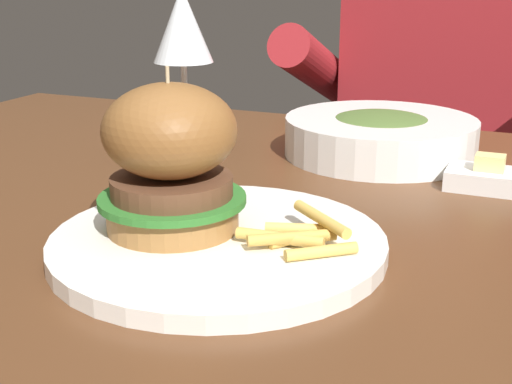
{
  "coord_description": "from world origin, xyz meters",
  "views": [
    {
      "loc": [
        0.22,
        -0.55,
        0.96
      ],
      "look_at": [
        0.01,
        -0.05,
        0.78
      ],
      "focal_mm": 50.0,
      "sensor_mm": 36.0,
      "label": 1
    }
  ],
  "objects_px": {
    "main_plate": "(218,244)",
    "butter_dish": "(488,178)",
    "wine_glass": "(183,32)",
    "soup_bowl": "(380,135)",
    "diner_person": "(444,190)",
    "burger_sandwich": "(171,158)"
  },
  "relations": [
    {
      "from": "main_plate",
      "to": "butter_dish",
      "type": "relative_size",
      "value": 3.23
    },
    {
      "from": "main_plate",
      "to": "wine_glass",
      "type": "xyz_separation_m",
      "value": [
        -0.16,
        0.25,
        0.14
      ]
    },
    {
      "from": "main_plate",
      "to": "soup_bowl",
      "type": "relative_size",
      "value": 1.19
    },
    {
      "from": "soup_bowl",
      "to": "main_plate",
      "type": "bearing_deg",
      "value": -97.99
    },
    {
      "from": "butter_dish",
      "to": "soup_bowl",
      "type": "xyz_separation_m",
      "value": [
        -0.13,
        0.09,
        0.01
      ]
    },
    {
      "from": "main_plate",
      "to": "diner_person",
      "type": "distance_m",
      "value": 0.82
    },
    {
      "from": "soup_bowl",
      "to": "butter_dish",
      "type": "bearing_deg",
      "value": -33.09
    },
    {
      "from": "wine_glass",
      "to": "soup_bowl",
      "type": "distance_m",
      "value": 0.26
    },
    {
      "from": "butter_dish",
      "to": "soup_bowl",
      "type": "relative_size",
      "value": 0.37
    },
    {
      "from": "burger_sandwich",
      "to": "diner_person",
      "type": "relative_size",
      "value": 0.11
    },
    {
      "from": "main_plate",
      "to": "diner_person",
      "type": "height_order",
      "value": "diner_person"
    },
    {
      "from": "diner_person",
      "to": "burger_sandwich",
      "type": "bearing_deg",
      "value": -97.71
    },
    {
      "from": "burger_sandwich",
      "to": "wine_glass",
      "type": "height_order",
      "value": "wine_glass"
    },
    {
      "from": "main_plate",
      "to": "wine_glass",
      "type": "relative_size",
      "value": 1.37
    },
    {
      "from": "burger_sandwich",
      "to": "wine_glass",
      "type": "distance_m",
      "value": 0.28
    },
    {
      "from": "wine_glass",
      "to": "soup_bowl",
      "type": "relative_size",
      "value": 0.87
    },
    {
      "from": "main_plate",
      "to": "diner_person",
      "type": "bearing_deg",
      "value": 85.18
    },
    {
      "from": "burger_sandwich",
      "to": "soup_bowl",
      "type": "distance_m",
      "value": 0.35
    },
    {
      "from": "soup_bowl",
      "to": "diner_person",
      "type": "height_order",
      "value": "diner_person"
    },
    {
      "from": "wine_glass",
      "to": "burger_sandwich",
      "type": "bearing_deg",
      "value": -63.92
    },
    {
      "from": "wine_glass",
      "to": "soup_bowl",
      "type": "height_order",
      "value": "wine_glass"
    },
    {
      "from": "main_plate",
      "to": "soup_bowl",
      "type": "height_order",
      "value": "soup_bowl"
    }
  ]
}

